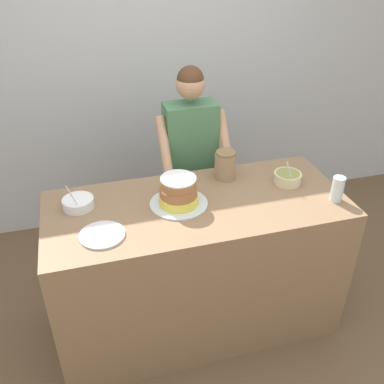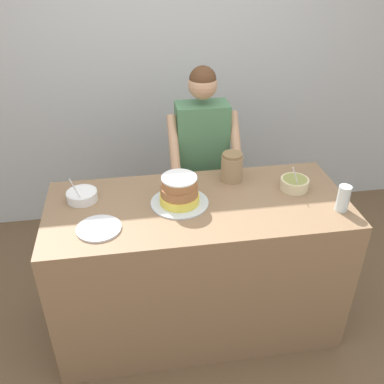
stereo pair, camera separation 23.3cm
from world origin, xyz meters
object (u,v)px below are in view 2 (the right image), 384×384
object	(u,v)px
cake	(179,192)
frosting_bowl_white	(82,195)
person_baker	(202,155)
ceramic_plate	(99,228)
drinking_glass	(343,198)
stoneware_jar	(232,167)
frosting_bowl_olive	(294,183)

from	to	relation	value
cake	frosting_bowl_white	size ratio (longest dim) A/B	1.86
person_baker	ceramic_plate	xyz separation A→B (m)	(-0.68, -0.75, 0.00)
cake	drinking_glass	distance (m)	0.90
person_baker	ceramic_plate	size ratio (longest dim) A/B	6.64
frosting_bowl_white	cake	bearing A→B (deg)	-12.59
frosting_bowl_white	ceramic_plate	world-z (taller)	frosting_bowl_white
person_baker	stoneware_jar	distance (m)	0.39
frosting_bowl_white	stoneware_jar	xyz separation A→B (m)	(0.90, 0.10, 0.06)
cake	stoneware_jar	bearing A→B (deg)	31.88
person_baker	cake	bearing A→B (deg)	-111.87
drinking_glass	stoneware_jar	distance (m)	0.67
cake	frosting_bowl_white	bearing A→B (deg)	167.41
stoneware_jar	frosting_bowl_olive	bearing A→B (deg)	-25.82
frosting_bowl_olive	stoneware_jar	bearing A→B (deg)	154.18
person_baker	frosting_bowl_olive	bearing A→B (deg)	-48.47
person_baker	frosting_bowl_white	xyz separation A→B (m)	(-0.78, -0.46, 0.03)
frosting_bowl_olive	drinking_glass	bearing A→B (deg)	-54.88
frosting_bowl_white	drinking_glass	world-z (taller)	frosting_bowl_white
frosting_bowl_olive	cake	bearing A→B (deg)	-175.69
frosting_bowl_olive	ceramic_plate	bearing A→B (deg)	-168.64
frosting_bowl_olive	frosting_bowl_white	size ratio (longest dim) A/B	1.00
person_baker	ceramic_plate	world-z (taller)	person_baker
person_baker	frosting_bowl_white	size ratio (longest dim) A/B	8.79
person_baker	drinking_glass	xyz separation A→B (m)	(0.64, -0.78, 0.07)
cake	ceramic_plate	bearing A→B (deg)	-158.32
drinking_glass	ceramic_plate	bearing A→B (deg)	178.93
person_baker	frosting_bowl_white	distance (m)	0.90
frosting_bowl_white	drinking_glass	distance (m)	1.46
frosting_bowl_white	stoneware_jar	world-z (taller)	stoneware_jar
person_baker	stoneware_jar	size ratio (longest dim) A/B	8.73
ceramic_plate	stoneware_jar	bearing A→B (deg)	26.41
cake	frosting_bowl_white	world-z (taller)	frosting_bowl_white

